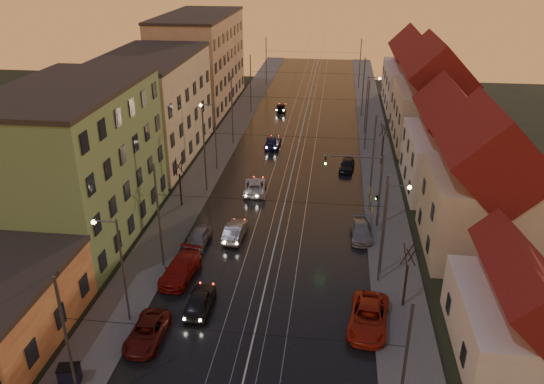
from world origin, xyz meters
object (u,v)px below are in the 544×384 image
at_px(street_lamp_2, 213,130).
at_px(driving_car_2, 255,186).
at_px(traffic_light_mast, 369,181).
at_px(driving_car_4, 281,107).
at_px(driving_car_1, 235,231).
at_px(parked_left_3, 198,238).
at_px(parked_right_2, 347,165).
at_px(parked_right_0, 368,317).
at_px(parked_left_1, 147,332).
at_px(driving_car_3, 273,142).
at_px(street_lamp_3, 369,99).
at_px(driving_car_0, 200,300).
at_px(dumpster, 69,375).
at_px(parked_left_2, 180,269).
at_px(street_lamp_0, 117,261).
at_px(street_lamp_1, 389,220).
at_px(parked_right_1, 361,231).

distance_m(street_lamp_2, driving_car_2, 9.10).
relative_size(street_lamp_2, traffic_light_mast, 1.11).
bearing_deg(driving_car_4, driving_car_1, 83.63).
height_order(parked_left_3, parked_right_2, parked_left_3).
bearing_deg(parked_right_0, parked_left_1, -160.87).
relative_size(driving_car_3, driving_car_4, 1.25).
height_order(street_lamp_3, parked_left_3, street_lamp_3).
distance_m(driving_car_0, parked_right_2, 29.70).
distance_m(driving_car_1, parked_left_3, 3.38).
height_order(traffic_light_mast, dumpster, traffic_light_mast).
relative_size(street_lamp_3, driving_car_2, 1.63).
xyz_separation_m(parked_left_2, parked_left_3, (0.14, 5.04, -0.07)).
bearing_deg(driving_car_2, street_lamp_3, -126.18).
xyz_separation_m(street_lamp_0, parked_left_3, (2.46, 10.79, -4.20)).
bearing_deg(street_lamp_1, driving_car_2, 131.21).
distance_m(driving_car_3, driving_car_4, 16.73).
bearing_deg(traffic_light_mast, parked_left_2, -145.27).
relative_size(traffic_light_mast, parked_right_1, 1.63).
bearing_deg(traffic_light_mast, driving_car_3, 118.56).
bearing_deg(driving_car_0, street_lamp_1, -156.19).
distance_m(traffic_light_mast, parked_right_0, 15.05).
bearing_deg(dumpster, street_lamp_0, 68.08).
relative_size(parked_left_1, dumpster, 3.86).
relative_size(parked_left_1, parked_right_2, 1.20).
bearing_deg(parked_left_2, street_lamp_0, -105.81).
xyz_separation_m(street_lamp_1, street_lamp_3, (0.00, 36.00, 0.00)).
relative_size(driving_car_2, parked_right_2, 1.26).
height_order(driving_car_1, parked_right_0, parked_right_0).
height_order(parked_left_2, parked_right_1, parked_left_2).
xyz_separation_m(parked_right_1, parked_right_2, (-1.19, 15.84, 0.02)).
distance_m(street_lamp_1, driving_car_2, 19.45).
bearing_deg(parked_left_3, parked_right_0, -29.99).
relative_size(driving_car_4, parked_right_1, 0.85).
height_order(street_lamp_0, street_lamp_1, same).
distance_m(driving_car_3, parked_right_0, 36.84).
xyz_separation_m(driving_car_4, parked_right_1, (11.44, -39.51, 0.00)).
relative_size(street_lamp_3, driving_car_4, 2.13).
xyz_separation_m(driving_car_3, parked_right_0, (10.85, -35.21, 0.10)).
height_order(driving_car_3, parked_left_1, driving_car_3).
relative_size(street_lamp_1, parked_left_2, 1.53).
relative_size(driving_car_3, parked_right_2, 1.20).
xyz_separation_m(parked_right_2, dumpster, (-16.43, -35.78, 0.04)).
bearing_deg(driving_car_0, driving_car_4, -90.86).
xyz_separation_m(street_lamp_3, parked_right_2, (-2.81, -14.29, -4.23)).
xyz_separation_m(parked_left_2, parked_right_2, (13.08, 23.96, -0.10)).
bearing_deg(traffic_light_mast, driving_car_4, 107.73).
distance_m(parked_left_1, parked_right_1, 21.23).
xyz_separation_m(street_lamp_1, driving_car_2, (-12.51, 14.29, -4.21)).
height_order(street_lamp_3, parked_left_1, street_lamp_3).
height_order(street_lamp_1, driving_car_1, street_lamp_1).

